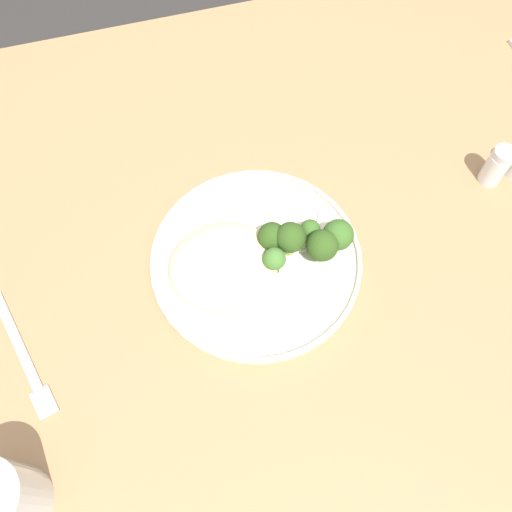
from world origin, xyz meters
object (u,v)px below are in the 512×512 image
Objects in this scene: seared_scallop_on_noodles at (208,274)px; seared_scallop_half_hidden at (222,266)px; broccoli_floret_left_leaning at (271,234)px; dinner_fork at (24,357)px; dinner_plate at (256,260)px; seared_scallop_left_edge at (245,290)px; seared_scallop_large_seared at (259,280)px; broccoli_floret_small_sprig at (274,260)px; broccoli_floret_front_edge at (309,227)px; broccoli_floret_beside_noodles at (338,235)px; water_glass at (4,500)px; broccoli_floret_tall_stalk at (293,237)px; salt_shaker at (496,166)px; seared_scallop_center_golden at (187,274)px; broccoli_floret_near_rim at (322,246)px.

seared_scallop_on_noodles is 1.15× the size of seared_scallop_half_hidden.
dinner_fork is at bearing -169.25° from broccoli_floret_left_leaning.
seared_scallop_left_edge is (-0.03, -0.04, 0.01)m from dinner_plate.
dinner_fork is at bearing -177.34° from seared_scallop_large_seared.
broccoli_floret_small_sprig is 1.25× the size of broccoli_floret_front_edge.
broccoli_floret_beside_noodles reaches higher than seared_scallop_half_hidden.
seared_scallop_half_hidden is at bearing 36.47° from water_glass.
broccoli_floret_front_edge is (0.06, 0.04, -0.01)m from broccoli_floret_small_sprig.
broccoli_floret_tall_stalk is at bearing 7.62° from dinner_fork.
seared_scallop_on_noodles is 0.05m from seared_scallop_left_edge.
dinner_plate is at bearing 174.27° from broccoli_floret_beside_noodles.
seared_scallop_large_seared is at bearing -148.69° from broccoli_floret_front_edge.
salt_shaker reaches higher than seared_scallop_left_edge.
salt_shaker is at bearing 11.17° from broccoli_floret_beside_noodles.
broccoli_floret_left_leaning is 0.05m from broccoli_floret_front_edge.
broccoli_floret_beside_noodles is (0.21, -0.01, 0.02)m from seared_scallop_center_golden.
broccoli_floret_left_leaning is 0.35m from salt_shaker.
seared_scallop_large_seared is at bearing -171.13° from broccoli_floret_near_rim.
broccoli_floret_near_rim reaches higher than salt_shaker.
dinner_fork is (-0.22, -0.05, -0.02)m from seared_scallop_center_golden.
seared_scallop_half_hidden is 0.37m from water_glass.
broccoli_floret_beside_noodles is 0.84× the size of salt_shaker.
seared_scallop_half_hidden is at bearing 171.91° from broccoli_floret_near_rim.
salt_shaker reaches higher than seared_scallop_large_seared.
seared_scallop_left_edge is at bearing 29.29° from water_glass.
seared_scallop_half_hidden is at bearing -2.55° from seared_scallop_center_golden.
broccoli_floret_front_edge reaches higher than seared_scallop_center_golden.
dinner_fork is at bearing -170.15° from seared_scallop_half_hidden.
broccoli_floret_near_rim is 0.90× the size of salt_shaker.
dinner_fork is (-0.35, -0.07, -0.04)m from broccoli_floret_left_leaning.
dinner_plate is at bearing 165.04° from broccoli_floret_near_rim.
broccoli_floret_tall_stalk reaches higher than broccoli_floret_near_rim.
seared_scallop_large_seared is 0.42× the size of salt_shaker.
seared_scallop_left_edge is at bearing -121.81° from dinner_plate.
broccoli_floret_beside_noodles is at bearing -2.67° from seared_scallop_half_hidden.
broccoli_floret_tall_stalk reaches higher than broccoli_floret_beside_noodles.
seared_scallop_large_seared reaches higher than seared_scallop_on_noodles.
broccoli_floret_small_sprig is 0.28× the size of dinner_fork.
broccoli_floret_tall_stalk reaches higher than seared_scallop_half_hidden.
broccoli_floret_small_sprig is 0.96× the size of broccoli_floret_left_leaning.
salt_shaker is (0.44, 0.05, 0.01)m from seared_scallop_on_noodles.
seared_scallop_on_noodles is 0.18m from broccoli_floret_beside_noodles.
broccoli_floret_tall_stalk reaches higher than broccoli_floret_small_sprig.
broccoli_floret_front_edge is at bearing 31.31° from seared_scallop_large_seared.
broccoli_floret_small_sprig is at bearing -147.63° from broccoli_floret_front_edge.
broccoli_floret_small_sprig reaches higher than seared_scallop_large_seared.
seared_scallop_left_edge is 0.36m from water_glass.
seared_scallop_half_hidden is (-0.05, -0.00, 0.01)m from dinner_plate.
seared_scallop_left_edge is 0.41m from salt_shaker.
water_glass is (-0.37, -0.24, 0.00)m from broccoli_floret_left_leaning.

